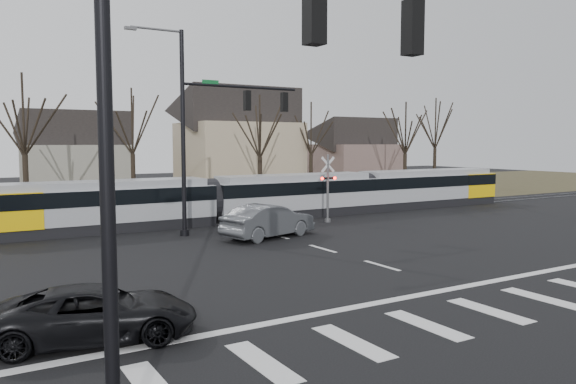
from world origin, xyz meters
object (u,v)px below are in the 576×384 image
suv (96,313)px  rail_crossing_signal (328,190)px  tram (293,194)px  sedan (269,221)px

suv → rail_crossing_signal: rail_crossing_signal is taller
rail_crossing_signal → suv: bearing=-140.0°
tram → sedan: 8.09m
sedan → rail_crossing_signal: size_ratio=1.34×
tram → sedan: tram is taller
sedan → suv: 14.90m
tram → suv: size_ratio=6.95×
tram → rail_crossing_signal: 3.27m
sedan → suv: (-10.50, -10.56, -0.18)m
sedan → rail_crossing_signal: 6.47m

